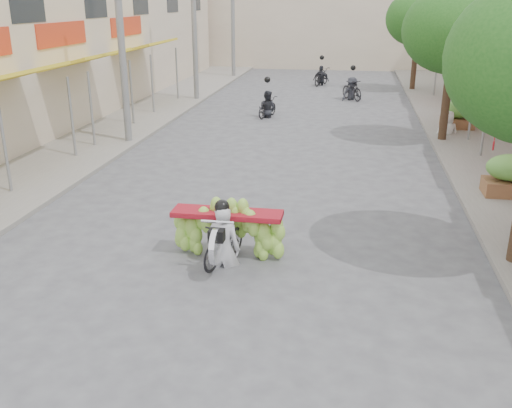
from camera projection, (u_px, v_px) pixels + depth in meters
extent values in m
plane|color=#56565B|center=(176.00, 362.00, 7.94)|extent=(120.00, 120.00, 0.00)
cube|color=gray|center=(119.00, 123.00, 22.93)|extent=(4.00, 60.00, 0.12)
cube|color=gray|center=(483.00, 136.00, 20.73)|extent=(4.00, 60.00, 0.12)
cube|color=gold|center=(7.00, 77.00, 15.54)|extent=(1.77, 4.00, 0.53)
cylinder|color=slate|center=(5.00, 147.00, 14.25)|extent=(0.08, 0.08, 2.55)
cylinder|color=slate|center=(72.00, 119.00, 17.58)|extent=(0.08, 0.08, 2.55)
cube|color=gold|center=(88.00, 59.00, 20.18)|extent=(1.77, 4.00, 0.53)
cylinder|color=slate|center=(91.00, 111.00, 18.88)|extent=(0.08, 0.08, 2.55)
cylinder|color=slate|center=(132.00, 94.00, 22.22)|extent=(0.08, 0.08, 2.55)
cube|color=red|center=(62.00, 34.00, 20.03)|extent=(0.10, 3.50, 0.80)
cube|color=gold|center=(146.00, 46.00, 25.74)|extent=(1.77, 4.00, 0.53)
cylinder|color=slate|center=(152.00, 85.00, 24.45)|extent=(0.08, 0.08, 2.55)
cylinder|color=slate|center=(177.00, 75.00, 27.79)|extent=(0.08, 0.08, 2.55)
cube|color=red|center=(126.00, 26.00, 25.59)|extent=(0.10, 3.50, 0.80)
cube|color=#1E2328|center=(27.00, 4.00, 17.84)|extent=(0.08, 2.00, 1.10)
cube|color=#1E2328|center=(95.00, 3.00, 22.47)|extent=(0.08, 2.00, 1.10)
cube|color=#1E2328|center=(140.00, 2.00, 27.11)|extent=(0.08, 2.00, 1.10)
cube|color=#1E2328|center=(172.00, 2.00, 31.75)|extent=(0.08, 2.00, 1.10)
cube|color=#1E2328|center=(196.00, 1.00, 36.38)|extent=(0.08, 2.00, 1.10)
cylinder|color=slate|center=(485.00, 119.00, 17.56)|extent=(0.08, 0.08, 2.55)
cube|color=red|center=(491.00, 58.00, 20.73)|extent=(1.77, 4.20, 0.53)
cylinder|color=slate|center=(472.00, 107.00, 19.60)|extent=(0.08, 0.08, 2.55)
cylinder|color=slate|center=(455.00, 90.00, 23.12)|extent=(0.08, 0.08, 2.55)
cube|color=red|center=(463.00, 45.00, 26.29)|extent=(1.77, 4.20, 0.53)
cylinder|color=slate|center=(447.00, 83.00, 25.16)|extent=(0.08, 0.08, 2.55)
cylinder|color=slate|center=(436.00, 72.00, 28.68)|extent=(0.08, 0.08, 2.55)
cube|color=beige|center=(327.00, 17.00, 41.99)|extent=(20.00, 6.00, 7.00)
cylinder|color=slate|center=(120.00, 24.00, 18.56)|extent=(0.24, 0.24, 8.00)
cylinder|color=slate|center=(194.00, 16.00, 26.90)|extent=(0.24, 0.24, 8.00)
cylinder|color=slate|center=(233.00, 12.00, 35.25)|extent=(0.24, 0.24, 8.00)
cylinder|color=#3A2719|center=(447.00, 97.00, 19.53)|extent=(0.28, 0.28, 3.20)
ellipsoid|color=#245A1A|center=(454.00, 30.00, 18.79)|extent=(3.40, 3.40, 2.90)
cylinder|color=#3A2719|center=(414.00, 61.00, 30.66)|extent=(0.28, 0.28, 3.20)
ellipsoid|color=#245A1A|center=(418.00, 18.00, 29.92)|extent=(3.40, 3.40, 2.90)
cube|color=brown|center=(509.00, 185.00, 14.26)|extent=(1.20, 0.80, 0.50)
ellipsoid|color=#599C3A|center=(512.00, 163.00, 14.06)|extent=(1.20, 0.88, 0.66)
cube|color=brown|center=(457.00, 121.00, 21.68)|extent=(1.20, 0.80, 0.50)
ellipsoid|color=#599C3A|center=(459.00, 106.00, 21.48)|extent=(1.20, 0.88, 0.66)
imported|color=black|center=(224.00, 242.00, 10.78)|extent=(0.85, 1.54, 0.87)
cylinder|color=silver|center=(216.00, 247.00, 10.12)|extent=(0.10, 0.66, 0.66)
cube|color=black|center=(217.00, 235.00, 10.15)|extent=(0.28, 0.22, 0.22)
cylinder|color=silver|center=(218.00, 222.00, 10.17)|extent=(0.60, 0.05, 0.05)
cube|color=maroon|center=(227.00, 214.00, 10.96)|extent=(2.13, 0.55, 0.10)
imported|color=silver|center=(222.00, 205.00, 10.48)|extent=(0.65, 0.48, 1.80)
sphere|color=black|center=(221.00, 160.00, 10.15)|extent=(0.28, 0.28, 0.28)
imported|color=#A8161F|center=(502.00, 94.00, 15.17)|extent=(2.02, 2.02, 1.56)
imported|color=white|center=(449.00, 111.00, 20.63)|extent=(0.88, 0.60, 1.66)
imported|color=black|center=(267.00, 107.00, 24.22)|extent=(0.97, 1.59, 0.84)
imported|color=#26282E|center=(267.00, 91.00, 23.98)|extent=(0.90, 0.69, 1.65)
sphere|color=black|center=(267.00, 80.00, 23.83)|extent=(0.26, 0.26, 0.26)
imported|color=black|center=(352.00, 90.00, 28.26)|extent=(1.36, 1.76, 1.04)
imported|color=#26282E|center=(353.00, 77.00, 28.05)|extent=(1.19, 1.03, 1.65)
sphere|color=black|center=(353.00, 68.00, 27.90)|extent=(0.26, 0.26, 0.26)
imported|color=black|center=(321.00, 77.00, 33.11)|extent=(1.17, 1.87, 0.98)
imported|color=#26282E|center=(322.00, 66.00, 32.89)|extent=(1.09, 0.83, 1.65)
sphere|color=black|center=(322.00, 58.00, 32.74)|extent=(0.26, 0.26, 0.26)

